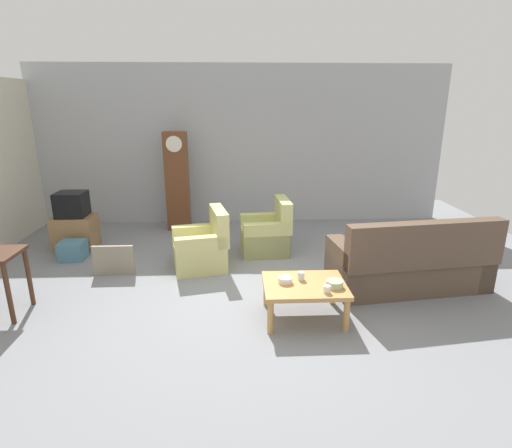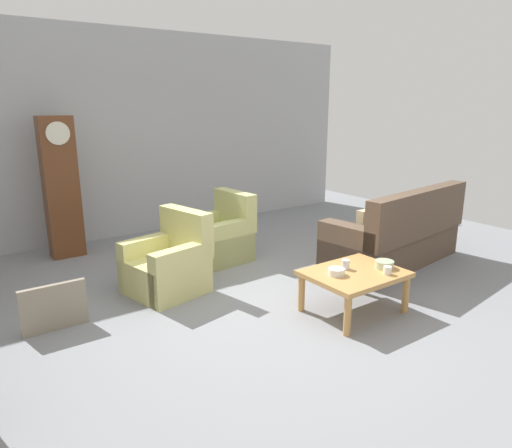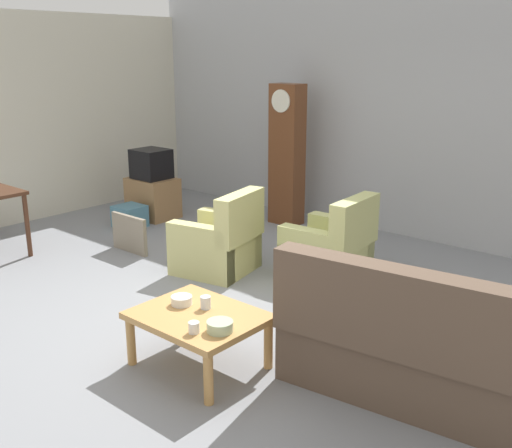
% 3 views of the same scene
% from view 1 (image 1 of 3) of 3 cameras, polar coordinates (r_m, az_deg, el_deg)
% --- Properties ---
extents(ground_plane, '(10.40, 10.40, 0.00)m').
position_cam_1_polar(ground_plane, '(5.48, -1.30, -9.94)').
color(ground_plane, gray).
extents(garage_door_wall, '(8.40, 0.16, 3.20)m').
position_cam_1_polar(garage_door_wall, '(8.54, -1.99, 11.00)').
color(garage_door_wall, '#ADAFB5').
rests_on(garage_door_wall, ground_plane).
extents(couch_floral, '(2.19, 1.13, 1.04)m').
position_cam_1_polar(couch_floral, '(5.90, 20.92, -5.36)').
color(couch_floral, brown).
rests_on(couch_floral, ground_plane).
extents(armchair_olive_near, '(0.93, 0.91, 0.92)m').
position_cam_1_polar(armchair_olive_near, '(6.28, -7.57, -3.47)').
color(armchair_olive_near, '#CCC67A').
rests_on(armchair_olive_near, ground_plane).
extents(armchair_olive_far, '(0.84, 0.81, 0.92)m').
position_cam_1_polar(armchair_olive_far, '(6.86, 1.57, -1.54)').
color(armchair_olive_far, '#C4C77A').
rests_on(armchair_olive_far, ground_plane).
extents(coffee_table_wood, '(0.96, 0.76, 0.44)m').
position_cam_1_polar(coffee_table_wood, '(4.82, 6.85, -9.01)').
color(coffee_table_wood, tan).
rests_on(coffee_table_wood, ground_plane).
extents(grandfather_clock, '(0.44, 0.30, 1.93)m').
position_cam_1_polar(grandfather_clock, '(8.10, -11.04, 5.89)').
color(grandfather_clock, brown).
rests_on(grandfather_clock, ground_plane).
extents(tv_stand_cabinet, '(0.68, 0.52, 0.58)m').
position_cam_1_polar(tv_stand_cabinet, '(7.72, -24.10, -1.05)').
color(tv_stand_cabinet, '#997047').
rests_on(tv_stand_cabinet, ground_plane).
extents(tv_crt, '(0.48, 0.44, 0.42)m').
position_cam_1_polar(tv_crt, '(7.60, -24.55, 2.55)').
color(tv_crt, black).
rests_on(tv_crt, tv_stand_cabinet).
extents(framed_picture_leaning, '(0.60, 0.05, 0.46)m').
position_cam_1_polar(framed_picture_leaning, '(6.34, -19.43, -4.87)').
color(framed_picture_leaning, gray).
rests_on(framed_picture_leaning, ground_plane).
extents(storage_box_blue, '(0.38, 0.37, 0.30)m').
position_cam_1_polar(storage_box_blue, '(7.24, -24.43, -3.40)').
color(storage_box_blue, teal).
rests_on(storage_box_blue, ground_plane).
extents(cup_white_porcelain, '(0.08, 0.08, 0.08)m').
position_cam_1_polar(cup_white_porcelain, '(4.60, 9.95, -9.03)').
color(cup_white_porcelain, white).
rests_on(cup_white_porcelain, coffee_table_wood).
extents(cup_blue_rimmed, '(0.08, 0.08, 0.10)m').
position_cam_1_polar(cup_blue_rimmed, '(4.87, 6.38, -7.28)').
color(cup_blue_rimmed, silver).
rests_on(cup_blue_rimmed, coffee_table_wood).
extents(bowl_white_stacked, '(0.17, 0.17, 0.07)m').
position_cam_1_polar(bowl_white_stacked, '(4.78, 4.14, -7.86)').
color(bowl_white_stacked, white).
rests_on(bowl_white_stacked, coffee_table_wood).
extents(bowl_shallow_green, '(0.19, 0.19, 0.08)m').
position_cam_1_polar(bowl_shallow_green, '(4.75, 11.04, -8.27)').
color(bowl_shallow_green, '#B2C69E').
rests_on(bowl_shallow_green, coffee_table_wood).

